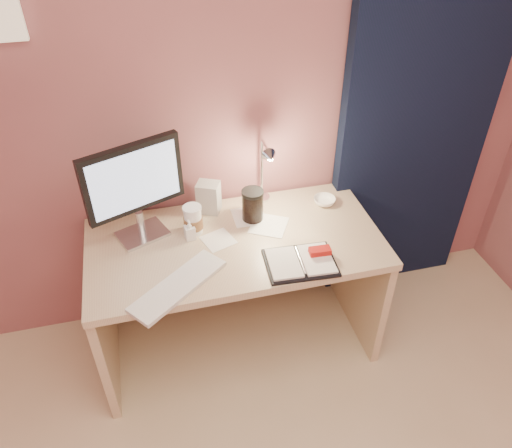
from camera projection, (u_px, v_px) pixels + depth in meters
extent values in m
plane|color=#9F5C61|center=(216.00, 106.00, 2.34)|extent=(3.50, 0.00, 3.50)
cube|color=black|center=(418.00, 117.00, 2.59)|extent=(0.85, 0.08, 2.20)
cube|color=#C5B48B|center=(235.00, 244.00, 2.39)|extent=(1.40, 0.70, 0.04)
cube|color=#C5B48B|center=(104.00, 321.00, 2.48)|extent=(0.04, 0.66, 0.69)
cube|color=#C5B48B|center=(357.00, 275.00, 2.74)|extent=(0.04, 0.66, 0.69)
cube|color=#C5B48B|center=(224.00, 249.00, 2.83)|extent=(1.32, 0.03, 0.55)
cube|color=silver|center=(142.00, 234.00, 2.40)|extent=(0.27, 0.24, 0.02)
cylinder|color=silver|center=(140.00, 223.00, 2.36)|extent=(0.04, 0.04, 0.12)
cube|color=black|center=(132.00, 178.00, 2.21)|extent=(0.44, 0.21, 0.33)
cube|color=#A1B8DB|center=(130.00, 181.00, 2.18)|extent=(0.38, 0.16, 0.28)
cube|color=silver|center=(178.00, 286.00, 2.12)|extent=(0.45, 0.40, 0.02)
cube|color=black|center=(300.00, 263.00, 2.24)|extent=(0.33, 0.25, 0.01)
cube|color=silver|center=(284.00, 263.00, 2.23)|extent=(0.15, 0.21, 0.01)
cube|color=silver|center=(317.00, 259.00, 2.25)|extent=(0.15, 0.21, 0.01)
cube|color=#9F0D15|center=(320.00, 251.00, 2.26)|extent=(0.10, 0.05, 0.03)
cube|color=silver|center=(218.00, 240.00, 2.38)|extent=(0.18, 0.18, 0.00)
cube|color=silver|center=(249.00, 216.00, 2.53)|extent=(0.16, 0.16, 0.00)
cube|color=silver|center=(269.00, 225.00, 2.47)|extent=(0.23, 0.23, 0.00)
cylinder|color=white|center=(193.00, 221.00, 2.39)|extent=(0.08, 0.08, 0.14)
cylinder|color=brown|center=(193.00, 222.00, 2.39)|extent=(0.09, 0.09, 0.06)
cylinder|color=white|center=(192.00, 208.00, 2.34)|extent=(0.09, 0.09, 0.01)
imported|color=white|center=(324.00, 201.00, 2.60)|extent=(0.13, 0.13, 0.04)
imported|color=white|center=(190.00, 230.00, 2.36)|extent=(0.05, 0.05, 0.11)
cylinder|color=black|center=(253.00, 207.00, 2.47)|extent=(0.11, 0.11, 0.15)
cube|color=#AFAFAB|center=(209.00, 197.00, 2.52)|extent=(0.14, 0.13, 0.17)
cylinder|color=silver|center=(262.00, 197.00, 2.65)|extent=(0.09, 0.09, 0.01)
cylinder|color=silver|center=(262.00, 170.00, 2.54)|extent=(0.01, 0.01, 0.33)
cone|color=silver|center=(271.00, 157.00, 2.32)|extent=(0.07, 0.06, 0.07)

